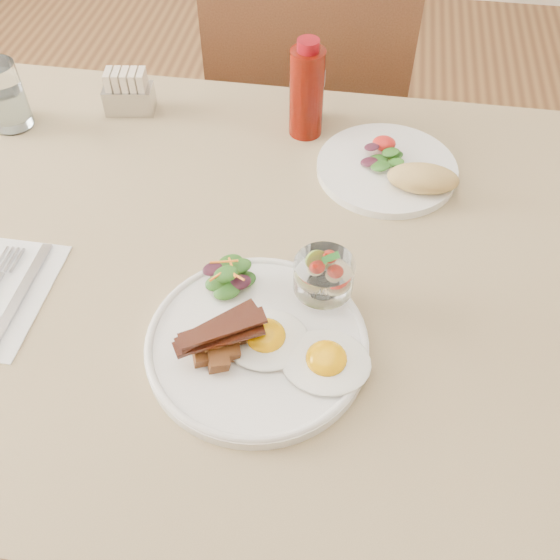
{
  "coord_description": "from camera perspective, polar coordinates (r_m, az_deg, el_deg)",
  "views": [
    {
      "loc": [
        0.12,
        -0.59,
        1.41
      ],
      "look_at": [
        0.05,
        -0.09,
        0.82
      ],
      "focal_mm": 40.0,
      "sensor_mm": 36.0,
      "label": 1
    }
  ],
  "objects": [
    {
      "name": "hot_sauce_bottle",
      "position": [
        1.11,
        3.1,
        17.29
      ],
      "size": [
        0.04,
        0.04,
        0.13
      ],
      "rotation": [
        0.0,
        0.0,
        -0.21
      ],
      "color": "#560C04",
      "rests_on": "table"
    },
    {
      "name": "main_plate",
      "position": [
        0.79,
        -2.12,
        -5.86
      ],
      "size": [
        0.28,
        0.28,
        0.02
      ],
      "primitive_type": "cylinder",
      "color": "white",
      "rests_on": "table"
    },
    {
      "name": "chair_far",
      "position": [
        1.54,
        2.7,
        14.38
      ],
      "size": [
        0.42,
        0.42,
        0.93
      ],
      "color": "brown",
      "rests_on": "ground"
    },
    {
      "name": "side_salad",
      "position": [
        0.82,
        -4.69,
        0.25
      ],
      "size": [
        0.07,
        0.07,
        0.04
      ],
      "rotation": [
        0.0,
        0.0,
        -0.18
      ],
      "color": "#1F4B14",
      "rests_on": "main_plate"
    },
    {
      "name": "bacon_potato_pile",
      "position": [
        0.75,
        -5.61,
        -5.56
      ],
      "size": [
        0.11,
        0.09,
        0.05
      ],
      "rotation": [
        0.0,
        0.0,
        0.1
      ],
      "color": "brown",
      "rests_on": "main_plate"
    },
    {
      "name": "sugar_caddy",
      "position": [
        1.18,
        -13.68,
        16.21
      ],
      "size": [
        0.09,
        0.06,
        0.08
      ],
      "rotation": [
        0.0,
        0.0,
        0.14
      ],
      "color": "#B3B3B8",
      "rests_on": "table"
    },
    {
      "name": "second_plate",
      "position": [
        1.02,
        10.49,
        9.9
      ],
      "size": [
        0.23,
        0.23,
        0.06
      ],
      "rotation": [
        0.0,
        0.0,
        -0.29
      ],
      "color": "white",
      "rests_on": "table"
    },
    {
      "name": "fried_eggs",
      "position": [
        0.76,
        1.43,
        -6.3
      ],
      "size": [
        0.21,
        0.15,
        0.03
      ],
      "rotation": [
        0.0,
        0.0,
        0.36
      ],
      "color": "white",
      "rests_on": "main_plate"
    },
    {
      "name": "ketchup_bottle",
      "position": [
        1.07,
        2.45,
        16.85
      ],
      "size": [
        0.06,
        0.06,
        0.17
      ],
      "rotation": [
        0.0,
        0.0,
        0.04
      ],
      "color": "#560C04",
      "rests_on": "table"
    },
    {
      "name": "napkin_cutlery",
      "position": [
        0.92,
        -23.84,
        -1.37
      ],
      "size": [
        0.11,
        0.2,
        0.01
      ],
      "rotation": [
        0.0,
        0.0,
        -0.01
      ],
      "color": "white",
      "rests_on": "table"
    },
    {
      "name": "table",
      "position": [
        0.96,
        -1.94,
        -1.63
      ],
      "size": [
        1.33,
        0.88,
        0.75
      ],
      "color": "brown",
      "rests_on": "ground"
    },
    {
      "name": "fruit_cup",
      "position": [
        0.79,
        4.02,
        0.42
      ],
      "size": [
        0.08,
        0.08,
        0.08
      ],
      "rotation": [
        0.0,
        0.0,
        0.14
      ],
      "color": "white",
      "rests_on": "main_plate"
    },
    {
      "name": "water_glass",
      "position": [
        1.2,
        -23.78,
        14.86
      ],
      "size": [
        0.07,
        0.07,
        0.12
      ],
      "color": "white",
      "rests_on": "table"
    }
  ]
}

